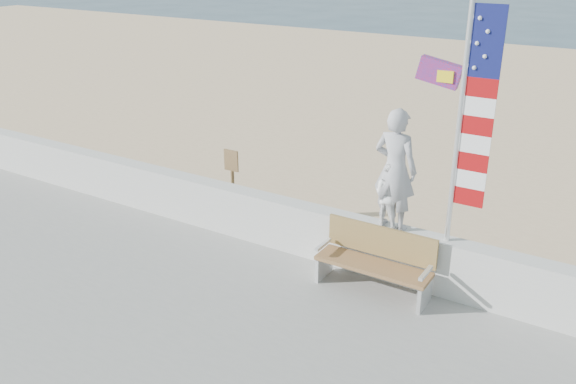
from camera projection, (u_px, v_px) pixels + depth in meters
name	position (u px, v px, depth m)	size (l,w,h in m)	color
ground	(216.00, 308.00, 9.40)	(220.00, 220.00, 0.00)	#2A4255
sand	(422.00, 150.00, 16.46)	(90.00, 40.00, 0.08)	#D5B78E
seawall	(284.00, 224.00, 10.73)	(30.00, 0.35, 0.90)	silver
adult	(395.00, 170.00, 9.23)	(0.70, 0.46, 1.91)	#A4A4AA
child	(389.00, 194.00, 9.42)	(0.52, 0.41, 1.07)	white
bench	(376.00, 260.00, 9.40)	(1.80, 0.57, 1.00)	olive
flag	(469.00, 118.00, 8.36)	(0.50, 0.08, 3.50)	white
parafoil_kite	(441.00, 73.00, 11.66)	(0.91, 0.30, 0.61)	red
sign	(232.00, 179.00, 11.89)	(0.32, 0.07, 1.46)	brown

